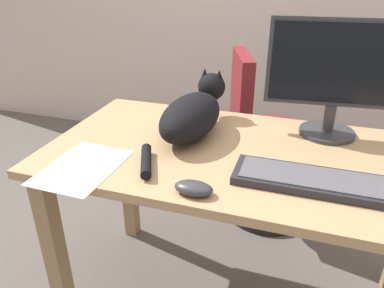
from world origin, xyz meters
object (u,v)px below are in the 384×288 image
keyboard (311,180)px  computer_mouse (194,188)px  monitor (337,74)px  cat (193,113)px  office_chair (263,150)px

keyboard → computer_mouse: size_ratio=4.00×
monitor → keyboard: (-0.04, -0.37, -0.21)m
cat → office_chair: bearing=71.7°
cat → keyboard: bearing=-27.9°
keyboard → computer_mouse: computer_mouse is taller
monitor → computer_mouse: 0.66m
monitor → office_chair: bearing=120.7°
monitor → cat: monitor is taller
cat → computer_mouse: bearing=-71.9°
office_chair → cat: cat is taller
monitor → computer_mouse: (-0.35, -0.52, -0.21)m
keyboard → cat: (-0.43, 0.23, 0.07)m
office_chair → keyboard: (0.23, -0.83, 0.35)m
office_chair → monitor: bearing=-59.3°
cat → computer_mouse: cat is taller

